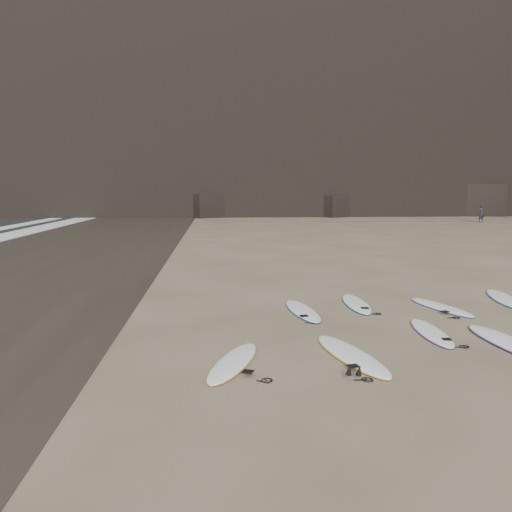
% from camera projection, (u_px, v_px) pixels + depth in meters
% --- Properties ---
extents(ground, '(240.00, 240.00, 0.00)m').
position_uv_depth(ground, '(452.00, 340.00, 10.37)').
color(ground, '#897559').
rests_on(ground, ground).
extents(wet_sand, '(12.00, 200.00, 0.01)m').
position_uv_depth(wet_sand, '(5.00, 270.00, 19.20)').
color(wet_sand, '#383026').
rests_on(wet_sand, ground).
extents(headland, '(170.00, 101.00, 63.47)m').
position_uv_depth(headland, '(462.00, 32.00, 57.63)').
color(headland, black).
rests_on(headland, ground).
extents(surfboard_0, '(1.30, 2.30, 0.08)m').
position_uv_depth(surfboard_0, '(233.00, 362.00, 8.95)').
color(surfboard_0, white).
rests_on(surfboard_0, ground).
extents(surfboard_1, '(1.19, 2.65, 0.09)m').
position_uv_depth(surfboard_1, '(351.00, 354.00, 9.33)').
color(surfboard_1, white).
rests_on(surfboard_1, ground).
extents(surfboard_2, '(0.71, 2.26, 0.08)m').
position_uv_depth(surfboard_2, '(431.00, 332.00, 10.80)').
color(surfboard_2, white).
rests_on(surfboard_2, ground).
extents(surfboard_3, '(0.87, 2.81, 0.10)m').
position_uv_depth(surfboard_3, '(511.00, 343.00, 9.98)').
color(surfboard_3, white).
rests_on(surfboard_3, ground).
extents(surfboard_5, '(0.85, 2.45, 0.09)m').
position_uv_depth(surfboard_5, '(303.00, 310.00, 12.71)').
color(surfboard_5, white).
rests_on(surfboard_5, ground).
extents(surfboard_6, '(0.69, 2.40, 0.09)m').
position_uv_depth(surfboard_6, '(356.00, 303.00, 13.48)').
color(surfboard_6, white).
rests_on(surfboard_6, ground).
extents(surfboard_7, '(1.17, 2.36, 0.08)m').
position_uv_depth(surfboard_7, '(441.00, 307.00, 13.10)').
color(surfboard_7, white).
rests_on(surfboard_7, ground).
extents(surfboard_8, '(1.21, 2.58, 0.09)m').
position_uv_depth(surfboard_8, '(504.00, 298.00, 14.12)').
color(surfboard_8, white).
rests_on(surfboard_8, ground).
extents(person_a, '(0.69, 0.53, 1.69)m').
position_uv_depth(person_a, '(482.00, 213.00, 46.03)').
color(person_a, black).
rests_on(person_a, ground).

